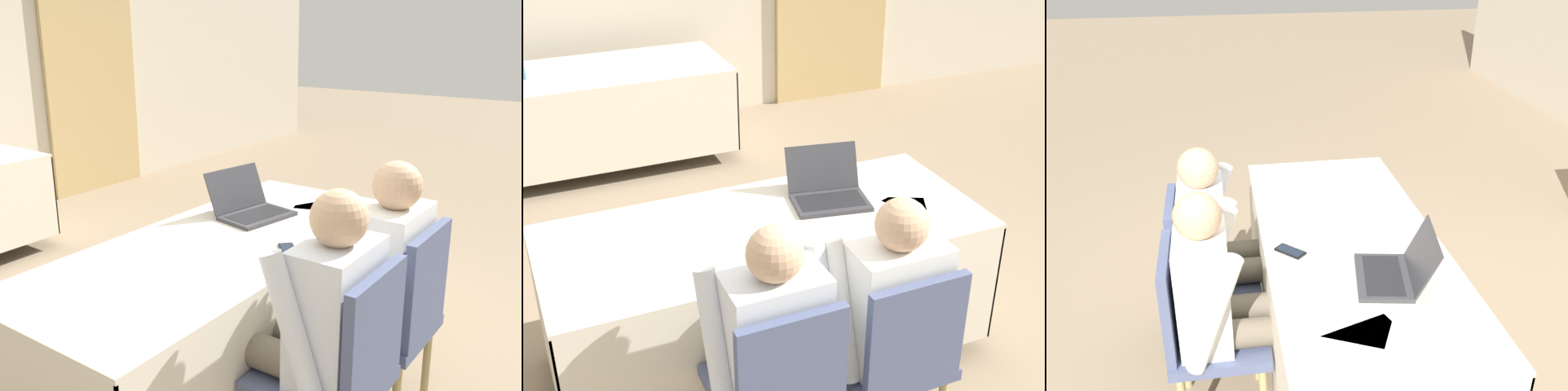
# 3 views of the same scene
# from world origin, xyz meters

# --- Properties ---
(ground_plane) EXTENTS (24.00, 24.00, 0.00)m
(ground_plane) POSITION_xyz_m (0.00, 0.00, 0.00)
(ground_plane) COLOR gray
(conference_table_near) EXTENTS (1.98, 0.84, 0.74)m
(conference_table_near) POSITION_xyz_m (0.00, 0.00, 0.57)
(conference_table_near) COLOR beige
(conference_table_near) RESTS_ON ground_plane
(conference_table_far) EXTENTS (1.98, 0.84, 0.74)m
(conference_table_far) POSITION_xyz_m (-0.32, 2.58, 0.57)
(conference_table_far) COLOR beige
(conference_table_far) RESTS_ON ground_plane
(laptop) EXTENTS (0.40, 0.38, 0.22)m
(laptop) POSITION_xyz_m (0.36, 0.11, 0.78)
(laptop) COLOR #333338
(laptop) RESTS_ON conference_table_near
(cell_phone) EXTENTS (0.15, 0.15, 0.01)m
(cell_phone) POSITION_xyz_m (0.07, -0.30, 0.74)
(cell_phone) COLOR black
(cell_phone) RESTS_ON conference_table_near
(paper_beside_laptop) EXTENTS (0.32, 0.36, 0.00)m
(paper_beside_laptop) POSITION_xyz_m (0.63, -0.14, 0.74)
(paper_beside_laptop) COLOR white
(paper_beside_laptop) RESTS_ON conference_table_near
(paper_centre_table) EXTENTS (0.22, 0.30, 0.00)m
(paper_centre_table) POSITION_xyz_m (-0.46, -0.03, 0.74)
(paper_centre_table) COLOR white
(paper_centre_table) RESTS_ON conference_table_near
(paper_left_edge) EXTENTS (0.29, 0.35, 0.00)m
(paper_left_edge) POSITION_xyz_m (0.74, -0.11, 0.74)
(paper_left_edge) COLOR white
(paper_left_edge) RESTS_ON conference_table_near
(chair_near_left) EXTENTS (0.44, 0.44, 0.89)m
(chair_near_left) POSITION_xyz_m (-0.25, -0.73, 0.49)
(chair_near_left) COLOR tan
(chair_near_left) RESTS_ON ground_plane
(chair_near_right) EXTENTS (0.44, 0.44, 0.89)m
(chair_near_right) POSITION_xyz_m (0.25, -0.73, 0.49)
(chair_near_right) COLOR tan
(chair_near_right) RESTS_ON ground_plane
(person_checkered_shirt) EXTENTS (0.50, 0.52, 1.15)m
(person_checkered_shirt) POSITION_xyz_m (-0.25, -0.63, 0.65)
(person_checkered_shirt) COLOR #665B4C
(person_checkered_shirt) RESTS_ON ground_plane
(person_white_shirt) EXTENTS (0.50, 0.52, 1.15)m
(person_white_shirt) POSITION_xyz_m (0.25, -0.63, 0.65)
(person_white_shirt) COLOR #665B4C
(person_white_shirt) RESTS_ON ground_plane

